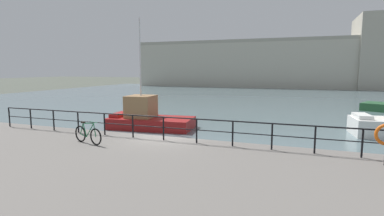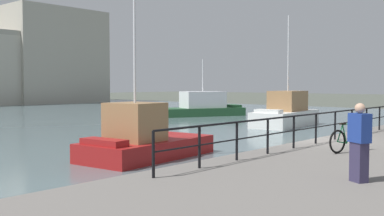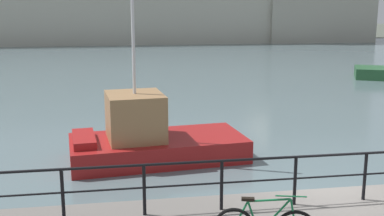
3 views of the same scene
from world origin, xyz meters
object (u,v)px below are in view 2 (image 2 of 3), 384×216
moored_cabin_cruiser (286,113)px  parked_bicycle (349,139)px  standing_person (359,142)px  moored_blue_motorboat (200,107)px  moored_small_launch (143,140)px

moored_cabin_cruiser → parked_bicycle: size_ratio=4.53×
parked_bicycle → standing_person: standing_person is taller
moored_blue_motorboat → standing_person: moored_blue_motorboat is taller
moored_cabin_cruiser → standing_person: bearing=27.5°
moored_cabin_cruiser → moored_blue_motorboat: bearing=-115.1°
parked_bicycle → moored_small_launch: bearing=114.7°
moored_small_launch → standing_person: 10.15m
moored_cabin_cruiser → parked_bicycle: moored_cabin_cruiser is taller
moored_small_launch → parked_bicycle: 7.97m
moored_small_launch → standing_person: size_ratio=4.42×
moored_blue_motorboat → parked_bicycle: (-18.75, -22.05, 0.40)m
moored_small_launch → moored_cabin_cruiser: bearing=-175.8°
parked_bicycle → standing_person: 4.50m
moored_cabin_cruiser → moored_small_launch: moored_cabin_cruiser is taller
moored_small_launch → standing_person: moored_small_launch is taller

